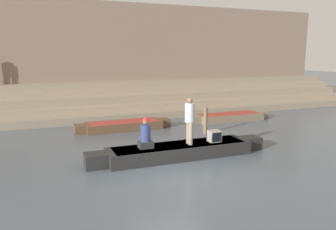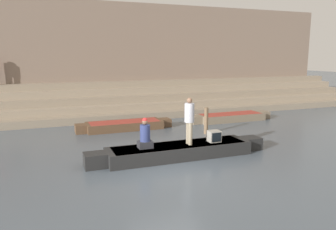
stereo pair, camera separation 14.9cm
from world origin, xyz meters
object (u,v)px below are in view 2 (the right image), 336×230
mooring_post (206,121)px  moored_boat_shore (230,117)px  person_rowing (145,136)px  rowboat_main (180,150)px  moored_boat_distant (125,125)px  tv_set (214,136)px  person_standing (189,118)px

mooring_post → moored_boat_shore: bearing=40.1°
person_rowing → rowboat_main: bearing=6.5°
moored_boat_distant → tv_set: bearing=-61.9°
tv_set → moored_boat_shore: size_ratio=0.09×
tv_set → mooring_post: 3.30m
person_standing → person_rowing: (-1.66, 0.11, -0.56)m
tv_set → mooring_post: mooring_post is taller
person_rowing → mooring_post: 4.93m
moored_boat_shore → mooring_post: mooring_post is taller
rowboat_main → moored_boat_shore: size_ratio=1.37×
person_rowing → moored_boat_distant: 5.32m
person_standing → moored_boat_distant: (-1.15, 5.35, -1.26)m
person_standing → moored_boat_distant: 5.62m
person_rowing → mooring_post: size_ratio=0.86×
person_rowing → tv_set: size_ratio=2.38×
rowboat_main → person_rowing: size_ratio=6.35×
rowboat_main → tv_set: tv_set is taller
rowboat_main → moored_boat_distant: bearing=98.4°
person_standing → moored_boat_distant: bearing=93.0°
person_rowing → tv_set: bearing=5.4°
person_rowing → tv_set: (2.69, -0.11, -0.22)m
person_rowing → tv_set: person_rowing is taller
person_standing → mooring_post: bearing=44.0°
moored_boat_shore → person_rowing: bearing=-145.9°
moored_boat_shore → moored_boat_distant: same height
rowboat_main → mooring_post: 3.99m
rowboat_main → moored_boat_shore: 7.62m
moored_boat_shore → mooring_post: bearing=-144.0°
moored_boat_shore → moored_boat_distant: bearing=176.5°
person_standing → tv_set: size_ratio=3.78×
rowboat_main → tv_set: (1.38, -0.09, 0.44)m
person_standing → tv_set: bearing=-9.6°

